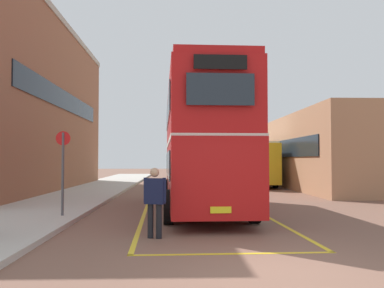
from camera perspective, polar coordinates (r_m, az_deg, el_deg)
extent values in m
plane|color=brown|center=(21.60, 2.01, -7.03)|extent=(135.60, 135.60, 0.00)
cube|color=#B2ADA3|center=(24.44, -13.89, -6.23)|extent=(4.00, 57.60, 0.14)
cube|color=brown|center=(27.55, -23.12, 4.32)|extent=(6.59, 21.85, 9.71)
cube|color=#19232D|center=(26.60, -16.37, 5.52)|extent=(0.06, 16.61, 1.10)
cube|color=#A89E8E|center=(28.54, -22.97, 14.43)|extent=(6.71, 21.97, 0.36)
cube|color=#AD7A56|center=(28.27, 20.72, -0.97)|extent=(7.84, 13.54, 4.69)
cube|color=#19232D|center=(26.99, 12.95, -0.51)|extent=(0.06, 10.29, 1.10)
cylinder|color=black|center=(18.93, -3.40, -6.20)|extent=(0.31, 1.01, 1.00)
cylinder|color=black|center=(19.12, 4.17, -6.16)|extent=(0.31, 1.01, 1.00)
cylinder|color=black|center=(12.55, -3.14, -8.30)|extent=(0.31, 1.01, 1.00)
cylinder|color=black|center=(12.83, 8.23, -8.15)|extent=(0.31, 1.01, 1.00)
cube|color=#B71414|center=(15.75, 1.28, -3.76)|extent=(2.75, 10.41, 2.10)
cube|color=#B71414|center=(15.83, 1.27, 3.86)|extent=(2.74, 10.20, 2.10)
cube|color=#B71414|center=(15.99, 1.27, 7.96)|extent=(2.64, 10.09, 0.20)
cube|color=silver|center=(15.76, 1.28, 0.06)|extent=(2.77, 10.30, 0.14)
cube|color=#232D38|center=(15.68, -3.22, -2.67)|extent=(0.29, 8.47, 0.84)
cube|color=#232D38|center=(15.78, -3.20, 4.25)|extent=(0.29, 8.47, 0.84)
cube|color=#232D38|center=(15.90, 5.71, -2.65)|extent=(0.29, 8.47, 0.84)
cube|color=#232D38|center=(16.00, 5.69, 4.17)|extent=(0.29, 8.47, 0.84)
cube|color=#232D38|center=(10.73, 3.79, 7.25)|extent=(1.70, 0.09, 0.80)
cube|color=black|center=(10.86, 3.78, 10.79)|extent=(1.34, 0.08, 0.36)
cube|color=#232D38|center=(20.92, -0.01, -2.25)|extent=(1.94, 0.10, 1.00)
cube|color=yellow|center=(10.66, 3.83, -8.70)|extent=(0.52, 0.05, 0.16)
cylinder|color=black|center=(34.22, 4.80, -4.43)|extent=(0.26, 0.92, 0.92)
cylinder|color=black|center=(34.60, 8.73, -4.39)|extent=(0.26, 0.92, 0.92)
cylinder|color=black|center=(28.44, 6.26, -4.90)|extent=(0.26, 0.92, 0.92)
cylinder|color=black|center=(28.89, 10.96, -4.83)|extent=(0.26, 0.92, 0.92)
cube|color=gold|center=(31.48, 7.61, -2.55)|extent=(2.34, 9.74, 2.60)
cube|color=silver|center=(31.50, 7.59, -0.07)|extent=(2.20, 9.35, 0.12)
cube|color=#232D38|center=(31.30, 5.49, -1.92)|extent=(0.06, 7.79, 0.96)
cube|color=#232D38|center=(31.70, 9.69, -1.90)|extent=(0.06, 7.79, 0.96)
cube|color=#232D38|center=(36.30, 6.27, -2.02)|extent=(1.84, 0.05, 1.10)
cylinder|color=black|center=(10.35, -4.40, -10.16)|extent=(0.14, 0.14, 0.81)
cylinder|color=black|center=(10.42, -5.52, -10.10)|extent=(0.14, 0.14, 0.81)
cube|color=#141938|center=(10.31, -4.95, -6.23)|extent=(0.52, 0.35, 0.61)
cylinder|color=#141938|center=(10.23, -3.70, -6.10)|extent=(0.09, 0.09, 0.58)
cylinder|color=#141938|center=(10.39, -6.18, -6.03)|extent=(0.09, 0.09, 0.58)
sphere|color=tan|center=(10.27, -4.98, -3.78)|extent=(0.22, 0.22, 0.22)
cylinder|color=#4C4C51|center=(13.92, -16.74, -3.81)|extent=(0.08, 0.08, 2.56)
cylinder|color=red|center=(13.93, -16.69, 0.72)|extent=(0.43, 0.13, 0.44)
cube|color=gold|center=(14.78, -6.37, -9.29)|extent=(0.51, 12.33, 0.01)
cube|color=gold|center=(15.15, 9.22, -9.10)|extent=(0.51, 12.33, 0.01)
cube|color=gold|center=(8.79, 5.45, -14.26)|extent=(4.15, 0.25, 0.01)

